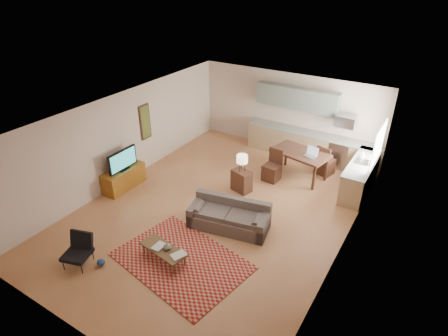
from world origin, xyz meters
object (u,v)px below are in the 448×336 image
Objects in this scene: sofa at (229,216)px; tv_credenza at (124,178)px; coffee_table at (164,254)px; armchair at (76,252)px; console_table at (242,181)px; dining_table at (299,164)px.

sofa is 1.55× the size of tv_credenza.
coffee_table is 1.58× the size of armchair.
console_table is at bearing 54.13° from armchair.
armchair is (-1.51, -1.09, 0.19)m from coffee_table.
console_table is (-0.59, 1.68, -0.04)m from sofa.
coffee_table is at bearing -31.07° from tv_credenza.
console_table is at bearing 98.32° from coffee_table.
coffee_table is at bearing -91.62° from dining_table.
coffee_table is 3.45m from console_table.
armchair is at bearing -93.05° from console_table.
sofa is 3.35m from dining_table.
console_table is 1.97m from dining_table.
tv_credenza is at bearing -130.43° from dining_table.
coffee_table is 1.87m from armchair.
sofa is at bearing 36.22° from armchair.
sofa is 3.56m from armchair.
sofa is 2.90× the size of armchair.
dining_table is (4.12, 3.28, 0.12)m from tv_credenza.
coffee_table is (-0.62, -1.77, -0.19)m from sofa.
dining_table is (2.65, 6.17, 0.07)m from armchair.
sofa reaches higher than console_table.
armchair is at bearing -135.07° from coffee_table.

